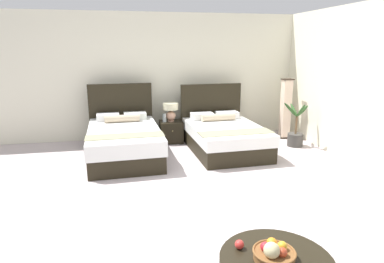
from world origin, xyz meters
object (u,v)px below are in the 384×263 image
object	(u,v)px
nightstand	(171,132)
bed_near_window	(124,140)
table_lamp	(171,110)
loose_apple	(239,244)
floor_lamp_corner	(286,109)
potted_palm	(295,135)
bed_near_corner	(224,136)
fruit_bowl	(274,253)
vase	(164,118)

from	to	relation	value
nightstand	bed_near_window	bearing A→B (deg)	-141.50
bed_near_window	table_lamp	bearing A→B (deg)	39.17
loose_apple	floor_lamp_corner	size ratio (longest dim) A/B	0.06
floor_lamp_corner	bed_near_window	bearing A→B (deg)	-169.92
potted_palm	table_lamp	bearing A→B (deg)	161.40
bed_near_corner	potted_palm	bearing A→B (deg)	-0.85
bed_near_window	bed_near_corner	size ratio (longest dim) A/B	1.08
bed_near_corner	table_lamp	bearing A→B (deg)	139.23
nightstand	floor_lamp_corner	xyz separation A→B (m)	(2.65, -0.17, 0.45)
nightstand	table_lamp	bearing A→B (deg)	90.00
bed_near_corner	nightstand	size ratio (longest dim) A/B	4.21
fruit_bowl	loose_apple	bearing A→B (deg)	136.44
loose_apple	potted_palm	bearing A→B (deg)	56.26
table_lamp	potted_palm	size ratio (longest dim) A/B	0.42
bed_near_window	nightstand	distance (m)	1.32
vase	potted_palm	xyz separation A→B (m)	(2.71, -0.80, -0.32)
floor_lamp_corner	potted_palm	xyz separation A→B (m)	(-0.08, -0.68, -0.44)
table_lamp	vase	distance (m)	0.23
loose_apple	floor_lamp_corner	world-z (taller)	floor_lamp_corner
table_lamp	nightstand	bearing A→B (deg)	-90.00
loose_apple	vase	bearing A→B (deg)	90.39
bed_near_window	fruit_bowl	bearing A→B (deg)	-75.09
bed_near_window	vase	xyz separation A→B (m)	(0.88, 0.78, 0.24)
vase	fruit_bowl	xyz separation A→B (m)	(0.24, -5.02, -0.05)
nightstand	fruit_bowl	xyz separation A→B (m)	(0.10, -5.06, 0.28)
nightstand	fruit_bowl	bearing A→B (deg)	-88.92
bed_near_corner	floor_lamp_corner	world-z (taller)	floor_lamp_corner
fruit_bowl	loose_apple	distance (m)	0.29
table_lamp	vase	world-z (taller)	table_lamp
bed_near_window	bed_near_corner	world-z (taller)	bed_near_window
nightstand	table_lamp	size ratio (longest dim) A/B	1.22
bed_near_window	loose_apple	bearing A→B (deg)	-77.20
nightstand	loose_apple	size ratio (longest dim) A/B	6.44
floor_lamp_corner	potted_palm	bearing A→B (deg)	-96.90
bed_near_corner	potted_palm	xyz separation A→B (m)	(1.59, -0.02, -0.06)
table_lamp	potted_palm	xyz separation A→B (m)	(2.56, -0.86, -0.48)
bed_near_window	potted_palm	world-z (taller)	bed_near_window
vase	fruit_bowl	world-z (taller)	vase
table_lamp	floor_lamp_corner	size ratio (longest dim) A/B	0.29
fruit_bowl	loose_apple	world-z (taller)	fruit_bowl
nightstand	table_lamp	xyz separation A→B (m)	(-0.00, 0.02, 0.49)
nightstand	table_lamp	distance (m)	0.49
loose_apple	potted_palm	size ratio (longest dim) A/B	0.08
floor_lamp_corner	vase	bearing A→B (deg)	177.39
nightstand	vase	size ratio (longest dim) A/B	2.68
fruit_bowl	table_lamp	bearing A→B (deg)	91.07
nightstand	vase	xyz separation A→B (m)	(-0.15, -0.04, 0.33)
nightstand	floor_lamp_corner	size ratio (longest dim) A/B	0.36
potted_palm	fruit_bowl	bearing A→B (deg)	-120.36
bed_near_window	potted_palm	size ratio (longest dim) A/B	2.34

